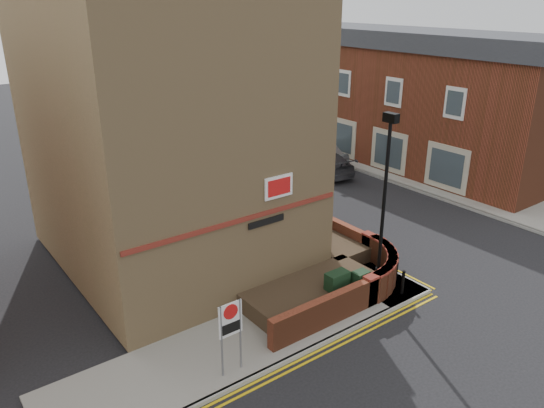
{
  "coord_description": "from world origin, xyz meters",
  "views": [
    {
      "loc": [
        -11.29,
        -9.77,
        9.89
      ],
      "look_at": [
        -0.99,
        4.0,
        3.07
      ],
      "focal_mm": 35.0,
      "sensor_mm": 36.0,
      "label": 1
    }
  ],
  "objects": [
    {
      "name": "far_terrace_cream",
      "position": [
        14.5,
        38.0,
        4.05
      ],
      "size": [
        5.4,
        12.4,
        8.0
      ],
      "color": "#B7AA97",
      "rests_on": "ground"
    },
    {
      "name": "kerb_main_near",
      "position": [
        3.0,
        16.0,
        0.06
      ],
      "size": [
        0.15,
        32.0,
        0.12
      ],
      "primitive_type": "cube",
      "color": "gray",
      "rests_on": "ground"
    },
    {
      "name": "bollard_far",
      "position": [
        2.6,
        1.2,
        0.57
      ],
      "size": [
        0.11,
        0.11,
        0.9
      ],
      "primitive_type": "cylinder",
      "color": "black",
      "rests_on": "pavement_corner"
    },
    {
      "name": "tree_mid",
      "position": [
        2.0,
        22.05,
        5.2
      ],
      "size": [
        4.03,
        4.03,
        7.42
      ],
      "color": "#382B1E",
      "rests_on": "pavement_main"
    },
    {
      "name": "tree_far",
      "position": [
        2.0,
        30.05,
        4.91
      ],
      "size": [
        3.81,
        3.81,
        7.0
      ],
      "color": "#382B1E",
      "rests_on": "pavement_main"
    },
    {
      "name": "garden_wall",
      "position": [
        0.0,
        2.5,
        0.0
      ],
      "size": [
        6.8,
        6.0,
        1.2
      ],
      "primitive_type": null,
      "color": "brown",
      "rests_on": "ground"
    },
    {
      "name": "pavement_main",
      "position": [
        2.0,
        16.0,
        0.06
      ],
      "size": [
        2.0,
        32.0,
        0.12
      ],
      "primitive_type": "cube",
      "color": "gray",
      "rests_on": "ground"
    },
    {
      "name": "silver_car_far",
      "position": [
        10.04,
        14.0,
        0.79
      ],
      "size": [
        2.35,
        4.8,
        1.58
      ],
      "primitive_type": "imported",
      "rotation": [
        0.0,
        0.0,
        3.03
      ],
      "color": "#9DA1A4",
      "rests_on": "ground"
    },
    {
      "name": "corner_building",
      "position": [
        -2.84,
        8.0,
        6.23
      ],
      "size": [
        8.95,
        10.4,
        13.6
      ],
      "color": "tan",
      "rests_on": "ground"
    },
    {
      "name": "bollard_near",
      "position": [
        2.0,
        0.4,
        0.57
      ],
      "size": [
        0.11,
        0.11,
        0.9
      ],
      "primitive_type": "cylinder",
      "color": "black",
      "rests_on": "pavement_corner"
    },
    {
      "name": "far_terrace",
      "position": [
        14.5,
        17.0,
        4.04
      ],
      "size": [
        5.4,
        30.4,
        8.0
      ],
      "color": "brown",
      "rests_on": "ground"
    },
    {
      "name": "zone_sign",
      "position": [
        -5.0,
        0.5,
        1.64
      ],
      "size": [
        0.72,
        0.07,
        2.2
      ],
      "color": "slate",
      "rests_on": "pavement_corner"
    },
    {
      "name": "utility_cabinet_small",
      "position": [
        0.5,
        1.0,
        0.67
      ],
      "size": [
        0.55,
        0.4,
        1.1
      ],
      "primitive_type": "cube",
      "color": "black",
      "rests_on": "pavement_corner"
    },
    {
      "name": "lamppost",
      "position": [
        1.6,
        1.2,
        3.34
      ],
      "size": [
        0.25,
        0.5,
        6.3
      ],
      "color": "black",
      "rests_on": "pavement_corner"
    },
    {
      "name": "red_car_main",
      "position": [
        4.03,
        16.0,
        0.68
      ],
      "size": [
        2.54,
        5.03,
        1.36
      ],
      "primitive_type": "imported",
      "rotation": [
        0.0,
        0.0,
        -0.06
      ],
      "color": "maroon",
      "rests_on": "ground"
    },
    {
      "name": "pavement_far",
      "position": [
        13.0,
        13.0,
        0.06
      ],
      "size": [
        4.0,
        40.0,
        0.12
      ],
      "primitive_type": "cube",
      "color": "gray",
      "rests_on": "ground"
    },
    {
      "name": "yellow_lines_side",
      "position": [
        -3.5,
        -0.25,
        0.01
      ],
      "size": [
        13.0,
        0.28,
        0.01
      ],
      "primitive_type": "cube",
      "color": "gold",
      "rests_on": "ground"
    },
    {
      "name": "yellow_lines_main",
      "position": [
        3.25,
        16.0,
        0.01
      ],
      "size": [
        0.28,
        32.0,
        0.01
      ],
      "primitive_type": "cube",
      "color": "gold",
      "rests_on": "ground"
    },
    {
      "name": "pavement_corner",
      "position": [
        -3.5,
        1.5,
        0.06
      ],
      "size": [
        13.0,
        3.0,
        0.12
      ],
      "primitive_type": "cube",
      "color": "gray",
      "rests_on": "ground"
    },
    {
      "name": "tree_near",
      "position": [
        2.0,
        14.05,
        4.7
      ],
      "size": [
        3.64,
        3.65,
        6.7
      ],
      "color": "#382B1E",
      "rests_on": "pavement_main"
    },
    {
      "name": "silver_car_near",
      "position": [
        3.6,
        10.25,
        0.77
      ],
      "size": [
        1.95,
        4.8,
        1.55
      ],
      "primitive_type": "imported",
      "rotation": [
        0.0,
        0.0,
        -0.07
      ],
      "color": "#A2A4AA",
      "rests_on": "ground"
    },
    {
      "name": "ground",
      "position": [
        0.0,
        0.0,
        0.0
      ],
      "size": [
        120.0,
        120.0,
        0.0
      ],
      "primitive_type": "plane",
      "color": "black",
      "rests_on": "ground"
    },
    {
      "name": "grey_car_far",
      "position": [
        9.0,
        12.37,
        0.67
      ],
      "size": [
        2.47,
        4.83,
        1.34
      ],
      "primitive_type": "imported",
      "rotation": [
        0.0,
        0.0,
        3.01
      ],
      "color": "#333439",
      "rests_on": "ground"
    },
    {
      "name": "utility_cabinet_large",
      "position": [
        -0.3,
        1.3,
        0.72
      ],
      "size": [
        0.8,
        0.45,
        1.2
      ],
      "primitive_type": "cube",
      "color": "black",
      "rests_on": "pavement_corner"
    },
    {
      "name": "traffic_light_assembly",
      "position": [
        2.4,
        25.0,
        2.78
      ],
      "size": [
        0.2,
        0.16,
        4.2
      ],
      "color": "black",
      "rests_on": "pavement_main"
    },
    {
      "name": "kerb_side",
      "position": [
        -3.5,
        0.0,
        0.06
      ],
      "size": [
        13.0,
        0.15,
        0.12
      ],
      "primitive_type": "cube",
      "color": "gray",
      "rests_on": "ground"
    },
    {
      "name": "kerb_main_far",
      "position": [
        11.0,
        13.0,
        0.06
      ],
      "size": [
        0.15,
        40.0,
        0.12
      ],
      "primitive_type": "cube",
      "color": "gray",
      "rests_on": "ground"
    }
  ]
}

